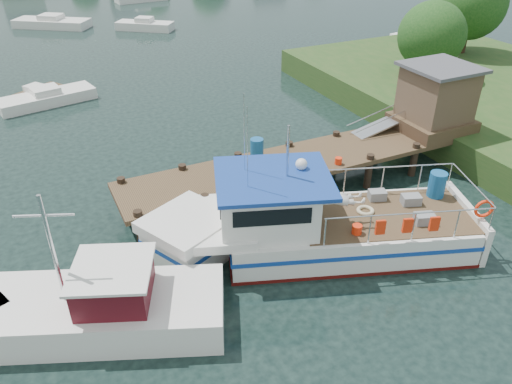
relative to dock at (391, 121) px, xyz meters
name	(u,v)px	position (x,y,z in m)	size (l,w,h in m)	color
ground_plane	(262,196)	(-6.51, -0.01, -2.24)	(160.00, 160.00, 0.00)	black
dock	(391,121)	(0.00, 0.00, 0.00)	(16.60, 3.00, 4.78)	#493622
lobster_boat	(308,225)	(-6.67, -3.99, -1.18)	(11.89, 6.71, 5.82)	silver
work_boat	(85,308)	(-14.45, -4.40, -1.51)	(8.58, 5.29, 4.61)	silver
moored_rowboat	(35,95)	(-14.07, 16.28, -1.87)	(3.54, 2.90, 1.01)	#493622
moored_a	(47,98)	(-13.50, 15.43, -1.86)	(5.89, 3.02, 1.03)	silver
moored_b	(145,25)	(-3.11, 31.53, -1.81)	(5.28, 4.60, 1.16)	silver
moored_c	(402,41)	(14.93, 16.63, -1.88)	(6.37, 3.09, 0.96)	silver
moored_d	(52,23)	(-10.82, 36.40, -1.80)	(7.15, 6.03, 1.20)	silver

